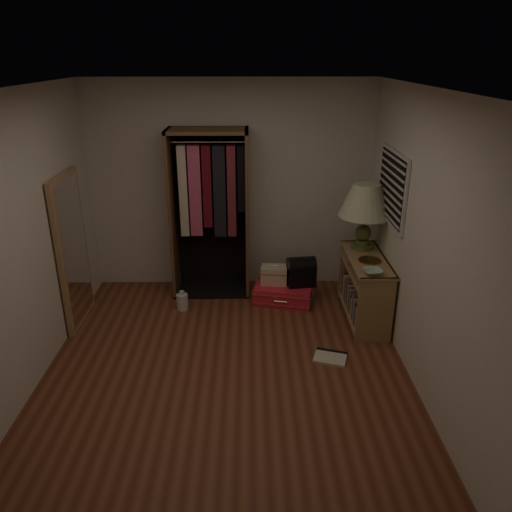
# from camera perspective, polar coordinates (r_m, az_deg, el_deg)

# --- Properties ---
(ground) EXTENTS (4.00, 4.00, 0.00)m
(ground) POSITION_cam_1_polar(r_m,az_deg,el_deg) (4.99, -3.37, -12.76)
(ground) COLOR brown
(ground) RESTS_ON ground
(room_walls) EXTENTS (3.52, 4.02, 2.60)m
(room_walls) POSITION_cam_1_polar(r_m,az_deg,el_deg) (4.35, -2.79, 3.99)
(room_walls) COLOR beige
(room_walls) RESTS_ON ground
(console_bookshelf) EXTENTS (0.42, 1.12, 0.75)m
(console_bookshelf) POSITION_cam_1_polar(r_m,az_deg,el_deg) (5.84, 12.21, -3.29)
(console_bookshelf) COLOR olive
(console_bookshelf) RESTS_ON ground
(open_wardrobe) EXTENTS (0.95, 0.50, 2.05)m
(open_wardrobe) POSITION_cam_1_polar(r_m,az_deg,el_deg) (6.10, -5.08, 6.33)
(open_wardrobe) COLOR brown
(open_wardrobe) RESTS_ON ground
(floor_mirror) EXTENTS (0.06, 0.80, 1.70)m
(floor_mirror) POSITION_cam_1_polar(r_m,az_deg,el_deg) (5.80, -20.22, 0.53)
(floor_mirror) COLOR #A77C51
(floor_mirror) RESTS_ON ground
(pink_suitcase) EXTENTS (0.80, 0.65, 0.22)m
(pink_suitcase) POSITION_cam_1_polar(r_m,az_deg,el_deg) (6.19, 3.17, -4.17)
(pink_suitcase) COLOR red
(pink_suitcase) RESTS_ON ground
(train_case) EXTENTS (0.34, 0.25, 0.23)m
(train_case) POSITION_cam_1_polar(r_m,az_deg,el_deg) (6.14, 2.08, -2.14)
(train_case) COLOR #C4B595
(train_case) RESTS_ON pink_suitcase
(black_bag) EXTENTS (0.36, 0.26, 0.36)m
(black_bag) POSITION_cam_1_polar(r_m,az_deg,el_deg) (6.08, 5.19, -1.69)
(black_bag) COLOR black
(black_bag) RESTS_ON pink_suitcase
(table_lamp) EXTENTS (0.75, 0.75, 0.76)m
(table_lamp) POSITION_cam_1_polar(r_m,az_deg,el_deg) (5.75, 12.46, 6.07)
(table_lamp) COLOR #465328
(table_lamp) RESTS_ON console_bookshelf
(brass_tray) EXTENTS (0.26, 0.26, 0.01)m
(brass_tray) POSITION_cam_1_polar(r_m,az_deg,el_deg) (5.57, 12.87, -0.50)
(brass_tray) COLOR #AF7D43
(brass_tray) RESTS_ON console_bookshelf
(ceramic_bowl) EXTENTS (0.23, 0.23, 0.05)m
(ceramic_bowl) POSITION_cam_1_polar(r_m,az_deg,el_deg) (5.25, 13.16, -1.76)
(ceramic_bowl) COLOR #9CBC9E
(ceramic_bowl) RESTS_ON console_bookshelf
(white_jug) EXTENTS (0.18, 0.18, 0.24)m
(white_jug) POSITION_cam_1_polar(r_m,az_deg,el_deg) (6.04, -8.42, -5.16)
(white_jug) COLOR silver
(white_jug) RESTS_ON ground
(floor_book) EXTENTS (0.38, 0.34, 0.03)m
(floor_book) POSITION_cam_1_polar(r_m,az_deg,el_deg) (5.19, 8.51, -11.30)
(floor_book) COLOR beige
(floor_book) RESTS_ON ground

